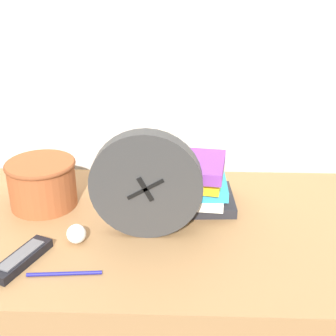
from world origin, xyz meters
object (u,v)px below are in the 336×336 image
basket (42,182)px  desk_clock (146,185)px  book_stack (186,182)px  pen (64,274)px  crumpled_paper_ball (76,234)px  tv_remote (22,259)px

basket → desk_clock: bearing=-25.2°
desk_clock → book_stack: size_ratio=1.04×
desk_clock → pen: desk_clock is taller
basket → crumpled_paper_ball: size_ratio=4.01×
crumpled_paper_ball → pen: crumpled_paper_ball is taller
desk_clock → crumpled_paper_ball: desk_clock is taller
book_stack → tv_remote: bearing=-143.8°
book_stack → pen: book_stack is taller
book_stack → basket: book_stack is taller
desk_clock → basket: (-0.29, 0.13, -0.06)m
basket → tv_remote: 0.27m
tv_remote → desk_clock: bearing=25.3°
tv_remote → pen: size_ratio=1.05×
book_stack → crumpled_paper_ball: bearing=-145.1°
desk_clock → crumpled_paper_ball: bearing=-165.6°
crumpled_paper_ball → desk_clock: bearing=14.4°
desk_clock → pen: (-0.16, -0.16, -0.13)m
book_stack → pen: 0.40m
book_stack → basket: size_ratio=1.38×
book_stack → crumpled_paper_ball: (-0.25, -0.18, -0.05)m
tv_remote → pen: 0.11m
book_stack → basket: (-0.38, -0.00, -0.00)m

